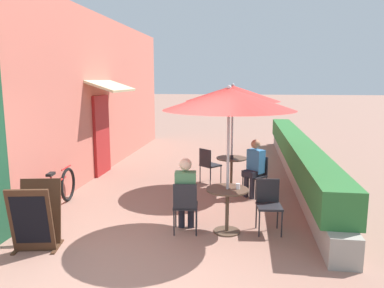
{
  "coord_description": "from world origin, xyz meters",
  "views": [
    {
      "loc": [
        1.38,
        -4.43,
        2.51
      ],
      "look_at": [
        0.15,
        4.23,
        1.0
      ],
      "focal_mm": 35.0,
      "sensor_mm": 36.0,
      "label": 1
    }
  ],
  "objects_px": {
    "patio_umbrella_mid": "(233,93)",
    "coffee_cup_mid": "(232,157)",
    "cafe_chair_mid_left": "(208,163)",
    "cafe_chair_near_right": "(268,201)",
    "patio_table_near": "(227,203)",
    "patio_table_mid": "(231,168)",
    "coffee_cup_near": "(238,186)",
    "cafe_chair_near_left": "(185,203)",
    "seated_patron_mid_right": "(254,166)",
    "bicycle_leaning": "(58,191)",
    "patio_umbrella_near": "(229,99)",
    "menu_board": "(36,217)",
    "cafe_chair_mid_right": "(257,172)",
    "seated_patron_near_left": "(186,191)"
  },
  "relations": [
    {
      "from": "patio_umbrella_mid",
      "to": "coffee_cup_mid",
      "type": "distance_m",
      "value": 1.43
    },
    {
      "from": "patio_umbrella_mid",
      "to": "cafe_chair_mid_left",
      "type": "distance_m",
      "value": 1.83
    },
    {
      "from": "cafe_chair_near_right",
      "to": "cafe_chair_mid_left",
      "type": "xyz_separation_m",
      "value": [
        -1.27,
        2.73,
        0.0
      ]
    },
    {
      "from": "patio_umbrella_mid",
      "to": "patio_table_near",
      "type": "bearing_deg",
      "value": -89.41
    },
    {
      "from": "cafe_chair_mid_left",
      "to": "coffee_cup_mid",
      "type": "xyz_separation_m",
      "value": [
        0.58,
        -0.56,
        0.27
      ]
    },
    {
      "from": "cafe_chair_mid_left",
      "to": "patio_table_mid",
      "type": "bearing_deg",
      "value": 6.34
    },
    {
      "from": "cafe_chair_mid_left",
      "to": "coffee_cup_near",
      "type": "bearing_deg",
      "value": -34.4
    },
    {
      "from": "cafe_chair_near_left",
      "to": "patio_table_mid",
      "type": "xyz_separation_m",
      "value": [
        0.65,
        2.64,
        -0.01
      ]
    },
    {
      "from": "patio_table_mid",
      "to": "coffee_cup_mid",
      "type": "distance_m",
      "value": 0.33
    },
    {
      "from": "coffee_cup_near",
      "to": "coffee_cup_mid",
      "type": "height_order",
      "value": "same"
    },
    {
      "from": "patio_table_near",
      "to": "seated_patron_mid_right",
      "type": "bearing_deg",
      "value": 76.78
    },
    {
      "from": "patio_table_near",
      "to": "cafe_chair_mid_left",
      "type": "distance_m",
      "value": 2.94
    },
    {
      "from": "cafe_chair_near_right",
      "to": "bicycle_leaning",
      "type": "relative_size",
      "value": 0.51
    },
    {
      "from": "patio_table_near",
      "to": "patio_umbrella_near",
      "type": "height_order",
      "value": "patio_umbrella_near"
    },
    {
      "from": "patio_umbrella_mid",
      "to": "menu_board",
      "type": "xyz_separation_m",
      "value": [
        -2.77,
        -3.49,
        -1.71
      ]
    },
    {
      "from": "bicycle_leaning",
      "to": "cafe_chair_mid_right",
      "type": "bearing_deg",
      "value": 15.57
    },
    {
      "from": "cafe_chair_mid_right",
      "to": "coffee_cup_mid",
      "type": "xyz_separation_m",
      "value": [
        -0.56,
        0.22,
        0.27
      ]
    },
    {
      "from": "seated_patron_near_left",
      "to": "coffee_cup_mid",
      "type": "xyz_separation_m",
      "value": [
        0.67,
        2.36,
        0.1
      ]
    },
    {
      "from": "patio_umbrella_near",
      "to": "cafe_chair_near_left",
      "type": "distance_m",
      "value": 1.83
    },
    {
      "from": "patio_table_mid",
      "to": "bicycle_leaning",
      "type": "relative_size",
      "value": 0.44
    },
    {
      "from": "patio_umbrella_near",
      "to": "patio_umbrella_mid",
      "type": "bearing_deg",
      "value": 90.59
    },
    {
      "from": "seated_patron_near_left",
      "to": "cafe_chair_mid_right",
      "type": "height_order",
      "value": "seated_patron_near_left"
    },
    {
      "from": "cafe_chair_near_left",
      "to": "patio_table_mid",
      "type": "height_order",
      "value": "cafe_chair_near_left"
    },
    {
      "from": "patio_umbrella_mid",
      "to": "seated_patron_mid_right",
      "type": "bearing_deg",
      "value": -43.5
    },
    {
      "from": "patio_table_near",
      "to": "coffee_cup_mid",
      "type": "relative_size",
      "value": 8.28
    },
    {
      "from": "patio_table_near",
      "to": "seated_patron_mid_right",
      "type": "relative_size",
      "value": 0.6
    },
    {
      "from": "patio_umbrella_near",
      "to": "bicycle_leaning",
      "type": "height_order",
      "value": "patio_umbrella_near"
    },
    {
      "from": "patio_table_near",
      "to": "coffee_cup_near",
      "type": "bearing_deg",
      "value": 9.59
    },
    {
      "from": "seated_patron_near_left",
      "to": "menu_board",
      "type": "distance_m",
      "value": 2.33
    },
    {
      "from": "patio_table_near",
      "to": "bicycle_leaning",
      "type": "relative_size",
      "value": 0.44
    },
    {
      "from": "coffee_cup_near",
      "to": "patio_table_mid",
      "type": "xyz_separation_m",
      "value": [
        -0.19,
        2.46,
        -0.28
      ]
    },
    {
      "from": "cafe_chair_near_left",
      "to": "seated_patron_mid_right",
      "type": "relative_size",
      "value": 0.7
    },
    {
      "from": "bicycle_leaning",
      "to": "cafe_chair_near_right",
      "type": "bearing_deg",
      "value": -12.13
    },
    {
      "from": "cafe_chair_near_left",
      "to": "seated_patron_near_left",
      "type": "bearing_deg",
      "value": 90.0
    },
    {
      "from": "patio_table_near",
      "to": "cafe_chair_near_left",
      "type": "xyz_separation_m",
      "value": [
        -0.68,
        -0.15,
        0.01
      ]
    },
    {
      "from": "patio_umbrella_mid",
      "to": "cafe_chair_mid_right",
      "type": "relative_size",
      "value": 2.79
    },
    {
      "from": "patio_table_mid",
      "to": "seated_patron_mid_right",
      "type": "bearing_deg",
      "value": -43.5
    },
    {
      "from": "cafe_chair_mid_left",
      "to": "coffee_cup_mid",
      "type": "height_order",
      "value": "cafe_chair_mid_left"
    },
    {
      "from": "patio_umbrella_near",
      "to": "patio_table_mid",
      "type": "distance_m",
      "value": 3.01
    },
    {
      "from": "patio_umbrella_mid",
      "to": "coffee_cup_mid",
      "type": "height_order",
      "value": "patio_umbrella_mid"
    },
    {
      "from": "cafe_chair_near_left",
      "to": "patio_table_mid",
      "type": "distance_m",
      "value": 2.72
    },
    {
      "from": "seated_patron_mid_right",
      "to": "bicycle_leaning",
      "type": "distance_m",
      "value": 4.05
    },
    {
      "from": "cafe_chair_mid_left",
      "to": "bicycle_leaning",
      "type": "xyz_separation_m",
      "value": [
        -2.73,
        -2.22,
        -0.15
      ]
    },
    {
      "from": "patio_table_mid",
      "to": "patio_umbrella_mid",
      "type": "height_order",
      "value": "patio_umbrella_mid"
    },
    {
      "from": "patio_table_mid",
      "to": "menu_board",
      "type": "distance_m",
      "value": 4.46
    },
    {
      "from": "cafe_chair_mid_right",
      "to": "seated_patron_mid_right",
      "type": "xyz_separation_m",
      "value": [
        -0.07,
        -0.08,
        0.17
      ]
    },
    {
      "from": "patio_umbrella_near",
      "to": "cafe_chair_near_left",
      "type": "relative_size",
      "value": 2.79
    },
    {
      "from": "seated_patron_near_left",
      "to": "cafe_chair_near_right",
      "type": "bearing_deg",
      "value": 1.71
    },
    {
      "from": "cafe_chair_near_left",
      "to": "coffee_cup_mid",
      "type": "height_order",
      "value": "cafe_chair_near_left"
    },
    {
      "from": "patio_table_near",
      "to": "patio_table_mid",
      "type": "relative_size",
      "value": 1.0
    }
  ]
}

